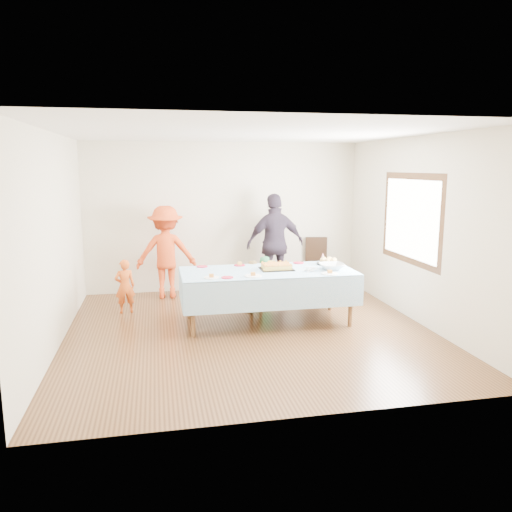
{
  "coord_description": "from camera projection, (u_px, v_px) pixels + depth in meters",
  "views": [
    {
      "loc": [
        -1.24,
        -6.57,
        2.27
      ],
      "look_at": [
        0.15,
        0.3,
        1.0
      ],
      "focal_mm": 35.0,
      "sensor_mm": 36.0,
      "label": 1
    }
  ],
  "objects": [
    {
      "name": "birthday_cake",
      "position": [
        276.0,
        267.0,
        7.29
      ],
      "size": [
        0.47,
        0.36,
        0.08
      ],
      "color": "black",
      "rests_on": "party_table"
    },
    {
      "name": "plate_white_left",
      "position": [
        211.0,
        278.0,
        6.73
      ],
      "size": [
        0.21,
        0.21,
        0.01
      ],
      "primitive_type": "cylinder",
      "color": "white",
      "rests_on": "party_table"
    },
    {
      "name": "ground",
      "position": [
        250.0,
        331.0,
        6.98
      ],
      "size": [
        5.0,
        5.0,
        0.0
      ],
      "primitive_type": "plane",
      "color": "#412612",
      "rests_on": "ground"
    },
    {
      "name": "fork_pile",
      "position": [
        310.0,
        269.0,
        7.15
      ],
      "size": [
        0.24,
        0.18,
        0.07
      ],
      "primitive_type": null,
      "color": "white",
      "rests_on": "party_table"
    },
    {
      "name": "plate_white_mid",
      "position": [
        253.0,
        276.0,
        6.84
      ],
      "size": [
        0.24,
        0.24,
        0.01
      ],
      "primitive_type": "cylinder",
      "color": "white",
      "rests_on": "party_table"
    },
    {
      "name": "adult_right",
      "position": [
        275.0,
        244.0,
        8.92
      ],
      "size": [
        1.09,
        0.54,
        1.8
      ],
      "primitive_type": "imported",
      "rotation": [
        0.0,
        0.0,
        3.24
      ],
      "color": "#342939",
      "rests_on": "ground"
    },
    {
      "name": "plate_red_far_c",
      "position": [
        271.0,
        264.0,
        7.66
      ],
      "size": [
        0.16,
        0.16,
        0.01
      ],
      "primitive_type": "cylinder",
      "color": "red",
      "rests_on": "party_table"
    },
    {
      "name": "toddler_right",
      "position": [
        251.0,
        286.0,
        7.82
      ],
      "size": [
        0.47,
        0.41,
        0.82
      ],
      "primitive_type": "imported",
      "rotation": [
        0.0,
        0.0,
        3.42
      ],
      "color": "tan",
      "rests_on": "ground"
    },
    {
      "name": "plate_red_far_b",
      "position": [
        240.0,
        265.0,
        7.57
      ],
      "size": [
        0.17,
        0.17,
        0.01
      ],
      "primitive_type": "cylinder",
      "color": "red",
      "rests_on": "party_table"
    },
    {
      "name": "punch_bowl",
      "position": [
        332.0,
        266.0,
        7.29
      ],
      "size": [
        0.36,
        0.36,
        0.09
      ],
      "primitive_type": "imported",
      "color": "silver",
      "rests_on": "party_table"
    },
    {
      "name": "dining_chair",
      "position": [
        317.0,
        260.0,
        9.42
      ],
      "size": [
        0.48,
        0.48,
        0.94
      ],
      "rotation": [
        0.0,
        0.0,
        -0.19
      ],
      "color": "black",
      "rests_on": "ground"
    },
    {
      "name": "plate_red_far_a",
      "position": [
        202.0,
        266.0,
        7.48
      ],
      "size": [
        0.16,
        0.16,
        0.01
      ],
      "primitive_type": "cylinder",
      "color": "red",
      "rests_on": "party_table"
    },
    {
      "name": "rolls_tray",
      "position": [
        328.0,
        261.0,
        7.67
      ],
      "size": [
        0.35,
        0.35,
        0.11
      ],
      "color": "black",
      "rests_on": "party_table"
    },
    {
      "name": "toddler_left",
      "position": [
        125.0,
        286.0,
        7.77
      ],
      "size": [
        0.34,
        0.26,
        0.85
      ],
      "primitive_type": "imported",
      "rotation": [
        0.0,
        0.0,
        3.32
      ],
      "color": "#DA581B",
      "rests_on": "ground"
    },
    {
      "name": "plate_red_far_d",
      "position": [
        299.0,
        263.0,
        7.76
      ],
      "size": [
        0.17,
        0.17,
        0.01
      ],
      "primitive_type": "cylinder",
      "color": "red",
      "rests_on": "party_table"
    },
    {
      "name": "party_hat",
      "position": [
        323.0,
        257.0,
        7.85
      ],
      "size": [
        0.09,
        0.09,
        0.15
      ],
      "primitive_type": "cone",
      "color": "white",
      "rests_on": "party_table"
    },
    {
      "name": "adult_left",
      "position": [
        166.0,
        252.0,
        8.63
      ],
      "size": [
        1.07,
        0.66,
        1.6
      ],
      "primitive_type": "imported",
      "rotation": [
        0.0,
        0.0,
        3.08
      ],
      "color": "#DA461B",
      "rests_on": "ground"
    },
    {
      "name": "party_table",
      "position": [
        268.0,
        274.0,
        7.23
      ],
      "size": [
        2.5,
        1.1,
        0.78
      ],
      "color": "brown",
      "rests_on": "ground"
    },
    {
      "name": "toddler_mid",
      "position": [
        265.0,
        278.0,
        8.49
      ],
      "size": [
        0.42,
        0.32,
        0.77
      ],
      "primitive_type": "imported",
      "rotation": [
        0.0,
        0.0,
        2.92
      ],
      "color": "#2A7F46",
      "rests_on": "ground"
    },
    {
      "name": "room_walls",
      "position": [
        253.0,
        204.0,
        6.68
      ],
      "size": [
        5.04,
        5.04,
        2.72
      ],
      "color": "beige",
      "rests_on": "ground"
    },
    {
      "name": "plate_red_near",
      "position": [
        227.0,
        277.0,
        6.74
      ],
      "size": [
        0.17,
        0.17,
        0.01
      ],
      "primitive_type": "cylinder",
      "color": "red",
      "rests_on": "party_table"
    },
    {
      "name": "plate_white_right",
      "position": [
        330.0,
        274.0,
        6.98
      ],
      "size": [
        0.24,
        0.24,
        0.01
      ],
      "primitive_type": "cylinder",
      "color": "white",
      "rests_on": "party_table"
    }
  ]
}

